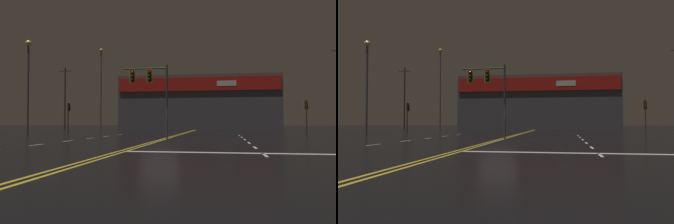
{
  "view_description": "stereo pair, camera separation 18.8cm",
  "coord_description": "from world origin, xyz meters",
  "views": [
    {
      "loc": [
        4.11,
        -21.52,
        1.22
      ],
      "look_at": [
        0.0,
        3.4,
        2.0
      ],
      "focal_mm": 35.0,
      "sensor_mm": 36.0,
      "label": 1
    },
    {
      "loc": [
        4.3,
        -21.49,
        1.22
      ],
      "look_at": [
        0.0,
        3.4,
        2.0
      ],
      "focal_mm": 35.0,
      "sensor_mm": 36.0,
      "label": 2
    }
  ],
  "objects": [
    {
      "name": "ground_plane",
      "position": [
        0.0,
        0.0,
        0.0
      ],
      "size": [
        200.0,
        200.0,
        0.0
      ],
      "primitive_type": "plane",
      "color": "black"
    },
    {
      "name": "road_markings",
      "position": [
        1.19,
        -1.75,
        0.0
      ],
      "size": [
        16.85,
        60.0,
        0.01
      ],
      "color": "gold",
      "rests_on": "ground"
    },
    {
      "name": "traffic_signal_median",
      "position": [
        -1.13,
        1.78,
        4.08
      ],
      "size": [
        3.27,
        0.36,
        5.4
      ],
      "color": "#38383D",
      "rests_on": "ground"
    },
    {
      "name": "traffic_signal_corner_northwest",
      "position": [
        -12.63,
        12.36,
        2.5
      ],
      "size": [
        0.42,
        0.36,
        3.4
      ],
      "color": "#38383D",
      "rests_on": "ground"
    },
    {
      "name": "traffic_signal_corner_northeast",
      "position": [
        12.45,
        13.04,
        2.55
      ],
      "size": [
        0.42,
        0.36,
        3.47
      ],
      "color": "#38383D",
      "rests_on": "ground"
    },
    {
      "name": "utility_pole_row",
      "position": [
        1.3,
        31.27,
        6.08
      ],
      "size": [
        46.54,
        0.26,
        12.68
      ],
      "color": "#4C3828",
      "rests_on": "ground"
    },
    {
      "name": "building_backdrop",
      "position": [
        0.0,
        39.02,
        4.7
      ],
      "size": [
        28.06,
        10.23,
        9.36
      ],
      "color": "#4C4C51",
      "rests_on": "ground"
    },
    {
      "name": "streetlight_near_right",
      "position": [
        -13.36,
        23.98,
        7.44
      ],
      "size": [
        0.56,
        0.56,
        12.04
      ],
      "color": "#59595E",
      "rests_on": "ground"
    },
    {
      "name": "streetlight_far_left",
      "position": [
        -13.35,
        5.74,
        5.63
      ],
      "size": [
        0.56,
        0.56,
        8.72
      ],
      "color": "#59595E",
      "rests_on": "ground"
    }
  ]
}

